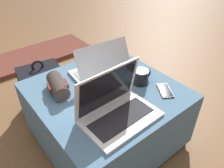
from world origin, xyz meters
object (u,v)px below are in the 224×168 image
at_px(backpack, 43,89).
at_px(coffee_mug, 141,77).
at_px(laptop_near, 116,108).
at_px(laptop_far, 101,68).
at_px(wrist_brace, 58,86).
at_px(cell_phone, 165,90).

xyz_separation_m(backpack, coffee_mug, (0.40, -0.65, 0.29)).
bearing_deg(backpack, laptop_near, 105.69).
height_order(laptop_far, wrist_brace, laptop_far).
bearing_deg(wrist_brace, backpack, 84.72).
relative_size(cell_phone, wrist_brace, 0.70).
distance_m(laptop_near, backpack, 0.84).
relative_size(wrist_brace, coffee_mug, 1.61).
xyz_separation_m(laptop_far, coffee_mug, (0.13, -0.23, -0.00)).
bearing_deg(backpack, cell_phone, 128.06).
height_order(laptop_far, backpack, laptop_far).
height_order(wrist_brace, coffee_mug, coffee_mug).
relative_size(laptop_near, laptop_far, 1.01).
bearing_deg(wrist_brace, cell_phone, -38.20).
bearing_deg(coffee_mug, laptop_near, -156.80).
bearing_deg(cell_phone, backpack, -28.38).
bearing_deg(laptop_far, backpack, -52.16).
bearing_deg(laptop_near, wrist_brace, 108.41).
xyz_separation_m(cell_phone, coffee_mug, (-0.05, 0.15, 0.04)).
distance_m(cell_phone, coffee_mug, 0.16).
relative_size(laptop_far, backpack, 0.85).
bearing_deg(laptop_near, coffee_mug, 21.56).
bearing_deg(coffee_mug, cell_phone, -71.71).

